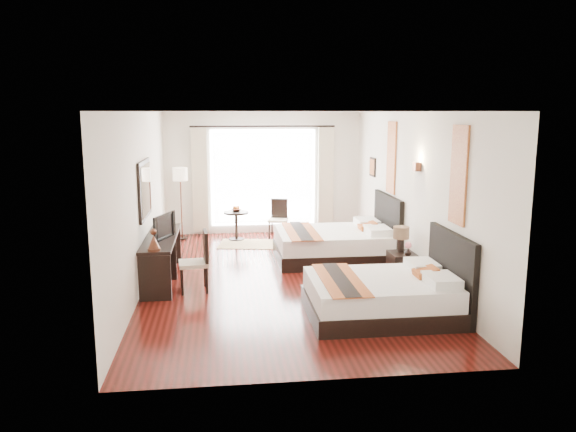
{
  "coord_description": "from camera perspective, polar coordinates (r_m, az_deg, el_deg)",
  "views": [
    {
      "loc": [
        -0.98,
        -9.19,
        2.79
      ],
      "look_at": [
        0.15,
        0.13,
        1.05
      ],
      "focal_mm": 35.0,
      "sensor_mm": 36.0,
      "label": 1
    }
  ],
  "objects": [
    {
      "name": "wall_sconce",
      "position": [
        9.37,
        12.96,
        4.9
      ],
      "size": [
        0.1,
        0.14,
        0.14
      ],
      "primitive_type": "cube",
      "color": "#412317",
      "rests_on": "wall_headboard"
    },
    {
      "name": "window_glass",
      "position": [
        13.04,
        -2.54,
        3.91
      ],
      "size": [
        2.4,
        0.02,
        2.2
      ],
      "primitive_type": "cube",
      "color": "white",
      "rests_on": "wall_window"
    },
    {
      "name": "floor_lamp",
      "position": [
        12.55,
        -10.88,
        3.71
      ],
      "size": [
        0.32,
        0.32,
        1.6
      ],
      "color": "black",
      "rests_on": "floor"
    },
    {
      "name": "mirror_frame",
      "position": [
        9.48,
        -14.36,
        2.64
      ],
      "size": [
        0.04,
        1.25,
        0.95
      ],
      "primitive_type": "cube",
      "color": "black",
      "rests_on": "wall_desk"
    },
    {
      "name": "window_chair",
      "position": [
        12.66,
        -1.0,
        -1.03
      ],
      "size": [
        0.5,
        0.5,
        0.87
      ],
      "rotation": [
        0.0,
        0.0,
        -1.84
      ],
      "color": "beige",
      "rests_on": "floor"
    },
    {
      "name": "table_lamp",
      "position": [
        9.52,
        11.42,
        -1.87
      ],
      "size": [
        0.27,
        0.27,
        0.42
      ],
      "color": "black",
      "rests_on": "nightstand"
    },
    {
      "name": "bronze_figurine",
      "position": [
        8.59,
        -13.48,
        -2.5
      ],
      "size": [
        0.2,
        0.2,
        0.29
      ],
      "primitive_type": null,
      "rotation": [
        0.0,
        0.0,
        -0.04
      ],
      "color": "#412317",
      "rests_on": "console_desk"
    },
    {
      "name": "console_desk",
      "position": [
        9.68,
        -12.69,
        -4.21
      ],
      "size": [
        0.5,
        2.2,
        0.76
      ],
      "primitive_type": "cube",
      "color": "black",
      "rests_on": "floor"
    },
    {
      "name": "wall_entry",
      "position": [
        5.7,
        3.22,
        -3.63
      ],
      "size": [
        4.5,
        0.01,
        2.8
      ],
      "primitive_type": "cube",
      "color": "silver",
      "rests_on": "floor"
    },
    {
      "name": "ceiling",
      "position": [
        9.24,
        -0.81,
        10.49
      ],
      "size": [
        4.5,
        7.5,
        0.02
      ],
      "primitive_type": "cube",
      "color": "white",
      "rests_on": "wall_headboard"
    },
    {
      "name": "floor",
      "position": [
        9.65,
        -0.77,
        -6.35
      ],
      "size": [
        4.5,
        7.5,
        0.01
      ],
      "primitive_type": "cube",
      "color": "#340E09",
      "rests_on": "ground"
    },
    {
      "name": "side_table",
      "position": [
        12.45,
        -5.27,
        -1.0
      ],
      "size": [
        0.56,
        0.56,
        0.64
      ],
      "primitive_type": "cylinder",
      "color": "black",
      "rests_on": "floor"
    },
    {
      "name": "desk_chair",
      "position": [
        9.02,
        -9.41,
        -5.72
      ],
      "size": [
        0.49,
        0.49,
        0.96
      ],
      "rotation": [
        0.0,
        0.0,
        3.25
      ],
      "color": "beige",
      "rests_on": "floor"
    },
    {
      "name": "nightstand",
      "position": [
        9.61,
        11.5,
        -5.1
      ],
      "size": [
        0.41,
        0.5,
        0.49
      ],
      "primitive_type": "cube",
      "color": "black",
      "rests_on": "floor"
    },
    {
      "name": "fruit_bowl",
      "position": [
        12.43,
        -5.28,
        0.6
      ],
      "size": [
        0.27,
        0.27,
        0.05
      ],
      "primitive_type": "imported",
      "rotation": [
        0.0,
        0.0,
        0.4
      ],
      "color": "#432C17",
      "rests_on": "side_table"
    },
    {
      "name": "wall_headboard",
      "position": [
        9.83,
        12.34,
        2.12
      ],
      "size": [
        0.01,
        7.5,
        2.8
      ],
      "primitive_type": "cube",
      "color": "silver",
      "rests_on": "floor"
    },
    {
      "name": "sheer_curtain",
      "position": [
        12.98,
        -2.52,
        3.88
      ],
      "size": [
        2.3,
        0.02,
        2.1
      ],
      "primitive_type": "cube",
      "color": "white",
      "rests_on": "wall_window"
    },
    {
      "name": "art_panel_far",
      "position": [
        10.81,
        10.46,
        5.86
      ],
      "size": [
        0.03,
        0.5,
        1.35
      ],
      "primitive_type": "cube",
      "color": "maroon",
      "rests_on": "wall_headboard"
    },
    {
      "name": "jute_rug",
      "position": [
        12.08,
        -3.78,
        -2.86
      ],
      "size": [
        1.48,
        1.13,
        0.01
      ],
      "primitive_type": "cube",
      "rotation": [
        0.0,
        0.0,
        -0.17
      ],
      "color": "tan",
      "rests_on": "floor"
    },
    {
      "name": "vase",
      "position": [
        9.36,
        12.09,
        -3.53
      ],
      "size": [
        0.13,
        0.13,
        0.12
      ],
      "primitive_type": "imported",
      "rotation": [
        0.0,
        0.0,
        -0.06
      ],
      "color": "black",
      "rests_on": "nightstand"
    },
    {
      "name": "bed_far",
      "position": [
        10.81,
        5.0,
        -2.77
      ],
      "size": [
        2.19,
        1.71,
        1.24
      ],
      "color": "black",
      "rests_on": "floor"
    },
    {
      "name": "wall_desk",
      "position": [
        9.38,
        -14.57,
        1.62
      ],
      "size": [
        0.01,
        7.5,
        2.8
      ],
      "primitive_type": "cube",
      "color": "silver",
      "rests_on": "floor"
    },
    {
      "name": "art_panel_near",
      "position": [
        7.97,
        16.95,
        3.99
      ],
      "size": [
        0.03,
        0.5,
        1.35
      ],
      "primitive_type": "cube",
      "color": "maroon",
      "rests_on": "wall_headboard"
    },
    {
      "name": "bed_near",
      "position": [
        7.99,
        9.98,
        -7.83
      ],
      "size": [
        2.06,
        1.6,
        1.16
      ],
      "color": "black",
      "rests_on": "floor"
    },
    {
      "name": "television",
      "position": [
        9.37,
        -12.82,
        -1.03
      ],
      "size": [
        0.35,
        0.71,
        0.42
      ],
      "primitive_type": "imported",
      "rotation": [
        0.0,
        0.0,
        1.2
      ],
      "color": "black",
      "rests_on": "console_desk"
    },
    {
      "name": "drape_left",
      "position": [
        12.91,
        -8.94,
        3.64
      ],
      "size": [
        0.35,
        0.14,
        2.35
      ],
      "primitive_type": "cube",
      "color": "beige",
      "rests_on": "floor"
    },
    {
      "name": "wall_window",
      "position": [
        13.04,
        -2.55,
        4.35
      ],
      "size": [
        4.5,
        0.01,
        2.8
      ],
      "primitive_type": "cube",
      "color": "silver",
      "rests_on": "floor"
    },
    {
      "name": "mirror_glass",
      "position": [
        9.48,
        -14.21,
        2.65
      ],
      "size": [
        0.01,
        1.12,
        0.82
      ],
      "primitive_type": "cube",
      "color": "white",
      "rests_on": "mirror_frame"
    },
    {
      "name": "drape_right",
      "position": [
        13.13,
        3.83,
        3.86
      ],
      "size": [
        0.35,
        0.14,
        2.35
      ],
      "primitive_type": "cube",
      "color": "beige",
      "rests_on": "floor"
    }
  ]
}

